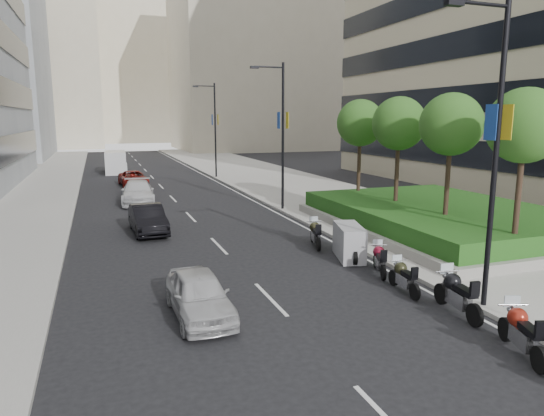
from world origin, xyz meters
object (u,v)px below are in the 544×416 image
motorcycle_4 (380,260)px  car_b (148,219)px  car_d (133,178)px  lamp_post_0 (493,141)px  delivery_van (116,163)px  motorcycle_3 (403,277)px  motorcycle_5 (349,242)px  lamp_post_1 (281,129)px  car_a (199,295)px  car_c (138,192)px  motorcycle_6 (315,234)px  motorcycle_2 (457,294)px  motorcycle_1 (522,332)px  lamp_post_2 (214,125)px

motorcycle_4 → car_b: size_ratio=0.45×
car_d → lamp_post_0: bearing=-80.4°
motorcycle_4 → delivery_van: size_ratio=0.35×
motorcycle_3 → motorcycle_5: 4.10m
lamp_post_1 → car_b: bearing=-158.6°
lamp_post_1 → car_a: 17.25m
lamp_post_1 → car_c: lamp_post_1 is taller
motorcycle_4 → motorcycle_5: motorcycle_5 is taller
motorcycle_5 → car_a: size_ratio=0.63×
lamp_post_1 → motorcycle_3: size_ratio=4.58×
motorcycle_5 → motorcycle_6: (-0.47, 2.26, -0.12)m
motorcycle_2 → car_d: (-6.93, 32.06, 0.01)m
motorcycle_2 → car_a: size_ratio=0.60×
car_b → motorcycle_1: bearing=-68.9°
car_c → motorcycle_5: bearing=-62.7°
motorcycle_3 → motorcycle_4: motorcycle_4 is taller
lamp_post_2 → car_a: size_ratio=2.30×
motorcycle_3 → car_c: size_ratio=0.38×
motorcycle_1 → motorcycle_4: motorcycle_1 is taller
car_a → delivery_van: (-0.77, 40.58, 0.40)m
motorcycle_6 → lamp_post_0: bearing=-154.4°
motorcycle_1 → motorcycle_2: (0.26, 2.59, 0.03)m
motorcycle_6 → car_d: car_d is taller
lamp_post_1 → car_b: size_ratio=2.09×
motorcycle_3 → motorcycle_4: (0.32, 1.97, 0.02)m
motorcycle_6 → car_d: (-6.27, 23.61, 0.06)m
lamp_post_2 → motorcycle_4: size_ratio=4.67×
lamp_post_0 → lamp_post_2: 35.00m
lamp_post_0 → lamp_post_1: bearing=90.0°
motorcycle_1 → motorcycle_4: (0.20, 6.66, -0.06)m
motorcycle_6 → car_b: size_ratio=0.49×
motorcycle_2 → motorcycle_4: motorcycle_2 is taller
motorcycle_3 → car_b: car_b is taller
motorcycle_6 → car_c: 15.90m
motorcycle_2 → motorcycle_3: size_ratio=1.20×
lamp_post_1 → motorcycle_2: 17.60m
motorcycle_2 → car_d: size_ratio=0.51×
motorcycle_2 → motorcycle_5: bearing=9.6°
motorcycle_2 → motorcycle_1: bearing=-178.0°
motorcycle_6 → car_b: car_b is taller
motorcycle_5 → car_c: car_c is taller
motorcycle_5 → car_b: (-7.33, 7.52, 0.01)m
motorcycle_6 → motorcycle_4: bearing=-157.0°
lamp_post_2 → motorcycle_1: lamp_post_2 is taller
lamp_post_2 → motorcycle_2: bearing=-91.4°
motorcycle_2 → motorcycle_6: size_ratio=1.11×
motorcycle_5 → lamp_post_0: bearing=-154.0°
motorcycle_1 → car_c: (-7.01, 25.50, 0.16)m
motorcycle_1 → motorcycle_6: (-0.40, 11.04, -0.02)m
car_b → delivery_van: delivery_van is taller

